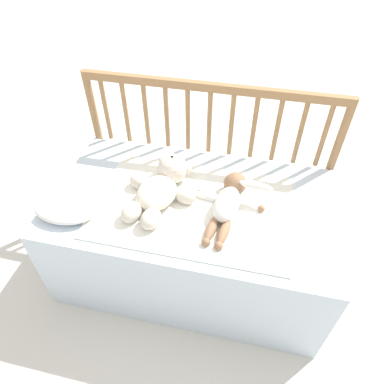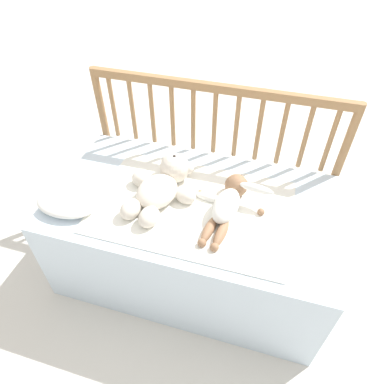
% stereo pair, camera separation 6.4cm
% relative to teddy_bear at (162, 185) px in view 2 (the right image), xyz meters
% --- Properties ---
extents(ground_plane, '(12.00, 12.00, 0.00)m').
position_rel_teddy_bear_xyz_m(ground_plane, '(0.13, -0.00, -0.52)').
color(ground_plane, silver).
extents(crib_mattress, '(1.19, 0.67, 0.47)m').
position_rel_teddy_bear_xyz_m(crib_mattress, '(0.13, -0.00, -0.29)').
color(crib_mattress, silver).
rests_on(crib_mattress, ground_plane).
extents(crib_rail, '(1.19, 0.04, 0.82)m').
position_rel_teddy_bear_xyz_m(crib_rail, '(0.13, 0.35, 0.06)').
color(crib_rail, '#997047').
rests_on(crib_rail, ground_plane).
extents(blanket, '(0.79, 0.52, 0.01)m').
position_rel_teddy_bear_xyz_m(blanket, '(0.14, -0.04, -0.05)').
color(blanket, white).
rests_on(blanket, crib_mattress).
extents(teddy_bear, '(0.31, 0.40, 0.13)m').
position_rel_teddy_bear_xyz_m(teddy_bear, '(0.00, 0.00, 0.00)').
color(teddy_bear, silver).
rests_on(teddy_bear, crib_mattress).
extents(baby, '(0.32, 0.38, 0.10)m').
position_rel_teddy_bear_xyz_m(baby, '(0.28, -0.02, -0.01)').
color(baby, white).
rests_on(baby, crib_mattress).
extents(small_pillow, '(0.25, 0.15, 0.06)m').
position_rel_teddy_bear_xyz_m(small_pillow, '(-0.34, -0.19, -0.02)').
color(small_pillow, white).
rests_on(small_pillow, crib_mattress).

